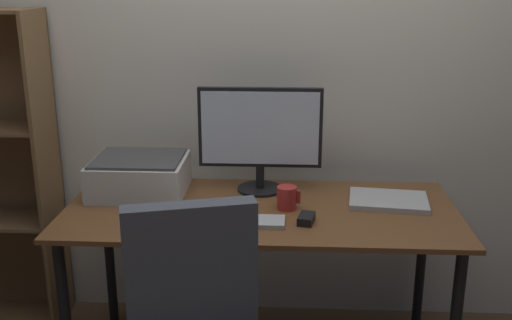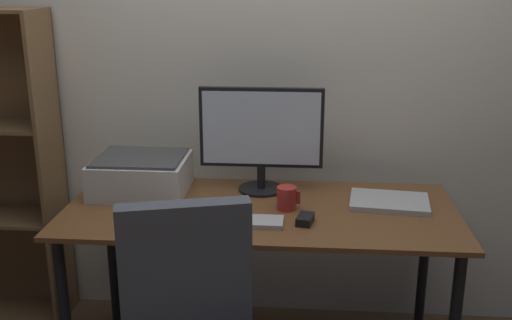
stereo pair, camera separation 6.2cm
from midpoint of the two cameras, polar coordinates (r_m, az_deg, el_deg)
back_wall at (r=2.84m, az=0.31°, el=9.99°), size 6.40×0.10×2.60m
desk at (r=2.50m, az=-0.29°, el=-6.34°), size 1.60×0.71×0.74m
monitor at (r=2.59m, az=-0.29°, el=2.56°), size 0.53×0.20×0.46m
keyboard at (r=2.32m, az=-1.64°, el=-5.83°), size 0.29×0.11×0.02m
mouse at (r=2.33m, az=4.02°, el=-5.57°), size 0.07×0.11×0.03m
coffee_mug at (r=2.45m, az=2.21°, el=-3.59°), size 0.10×0.08×0.09m
laptop at (r=2.57m, az=11.75°, el=-3.77°), size 0.34×0.27×0.02m
printer at (r=2.67m, az=-11.62°, el=-1.42°), size 0.40×0.34×0.16m
paper_sheet at (r=2.27m, az=-6.54°, el=-6.64°), size 0.23×0.31×0.00m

